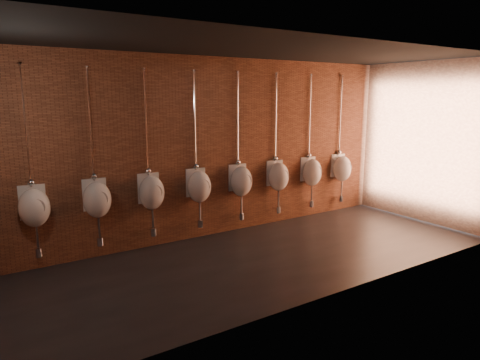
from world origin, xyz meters
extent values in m
plane|color=black|center=(0.00, 0.00, 0.00)|extent=(8.50, 8.50, 0.00)
cube|color=black|center=(0.00, 0.00, 3.20)|extent=(8.50, 3.00, 0.04)
cube|color=brown|center=(0.00, 1.50, 1.60)|extent=(8.50, 0.04, 3.20)
cube|color=brown|center=(0.00, -1.50, 1.60)|extent=(8.50, 0.04, 3.20)
cube|color=brown|center=(4.25, 0.00, 1.60)|extent=(0.04, 3.00, 3.20)
ellipsoid|color=silver|center=(-2.77, 1.34, 0.97)|extent=(0.46, 0.41, 0.56)
cube|color=silver|center=(-2.77, 1.48, 1.02)|extent=(0.36, 0.08, 0.50)
cylinder|color=gray|center=(-2.77, 1.20, 1.00)|extent=(0.25, 0.05, 0.25)
cylinder|color=silver|center=(-2.77, 1.46, 2.10)|extent=(0.03, 0.03, 1.70)
sphere|color=silver|center=(-2.77, 1.45, 1.31)|extent=(0.10, 0.10, 0.10)
cylinder|color=silver|center=(-2.77, 1.46, 2.95)|extent=(0.07, 0.07, 0.01)
cylinder|color=silver|center=(-2.77, 1.34, 0.55)|extent=(0.04, 0.04, 0.39)
cylinder|color=silver|center=(-2.77, 1.34, 0.30)|extent=(0.10, 0.10, 0.13)
cylinder|color=silver|center=(-2.77, 1.43, 0.30)|extent=(0.04, 0.18, 0.04)
ellipsoid|color=silver|center=(-1.90, 1.34, 0.97)|extent=(0.46, 0.41, 0.56)
cube|color=silver|center=(-1.90, 1.48, 1.02)|extent=(0.36, 0.08, 0.50)
cylinder|color=gray|center=(-1.90, 1.20, 1.00)|extent=(0.25, 0.05, 0.25)
cylinder|color=silver|center=(-1.90, 1.46, 2.10)|extent=(0.03, 0.03, 1.70)
sphere|color=silver|center=(-1.90, 1.45, 1.31)|extent=(0.10, 0.10, 0.10)
cylinder|color=silver|center=(-1.90, 1.46, 2.95)|extent=(0.07, 0.07, 0.01)
cylinder|color=silver|center=(-1.90, 1.34, 0.55)|extent=(0.04, 0.04, 0.39)
cylinder|color=silver|center=(-1.90, 1.34, 0.30)|extent=(0.10, 0.10, 0.13)
cylinder|color=silver|center=(-1.90, 1.43, 0.30)|extent=(0.04, 0.18, 0.04)
ellipsoid|color=silver|center=(-1.02, 1.34, 0.97)|extent=(0.46, 0.41, 0.56)
cube|color=silver|center=(-1.02, 1.48, 1.02)|extent=(0.36, 0.08, 0.50)
cylinder|color=gray|center=(-1.02, 1.20, 1.00)|extent=(0.25, 0.05, 0.25)
cylinder|color=silver|center=(-1.02, 1.46, 2.10)|extent=(0.03, 0.03, 1.70)
sphere|color=silver|center=(-1.02, 1.45, 1.31)|extent=(0.10, 0.10, 0.10)
cylinder|color=silver|center=(-1.02, 1.46, 2.95)|extent=(0.07, 0.07, 0.01)
cylinder|color=silver|center=(-1.02, 1.34, 0.55)|extent=(0.04, 0.04, 0.39)
cylinder|color=silver|center=(-1.02, 1.34, 0.30)|extent=(0.10, 0.10, 0.13)
cylinder|color=silver|center=(-1.02, 1.43, 0.30)|extent=(0.04, 0.18, 0.04)
ellipsoid|color=silver|center=(-0.15, 1.34, 0.97)|extent=(0.46, 0.41, 0.56)
cube|color=silver|center=(-0.15, 1.48, 1.02)|extent=(0.36, 0.08, 0.50)
cylinder|color=gray|center=(-0.15, 1.20, 1.00)|extent=(0.25, 0.05, 0.25)
cylinder|color=silver|center=(-0.15, 1.46, 2.10)|extent=(0.03, 0.03, 1.70)
sphere|color=silver|center=(-0.15, 1.45, 1.31)|extent=(0.10, 0.10, 0.10)
cylinder|color=silver|center=(-0.15, 1.46, 2.95)|extent=(0.07, 0.07, 0.01)
cylinder|color=silver|center=(-0.15, 1.34, 0.55)|extent=(0.04, 0.04, 0.39)
cylinder|color=silver|center=(-0.15, 1.34, 0.30)|extent=(0.10, 0.10, 0.13)
cylinder|color=silver|center=(-0.15, 1.43, 0.30)|extent=(0.04, 0.18, 0.04)
ellipsoid|color=silver|center=(0.73, 1.34, 0.97)|extent=(0.46, 0.41, 0.56)
cube|color=silver|center=(0.73, 1.48, 1.02)|extent=(0.36, 0.08, 0.50)
cylinder|color=gray|center=(0.73, 1.20, 1.00)|extent=(0.25, 0.05, 0.25)
cylinder|color=silver|center=(0.73, 1.46, 2.10)|extent=(0.03, 0.03, 1.70)
sphere|color=silver|center=(0.73, 1.45, 1.31)|extent=(0.10, 0.10, 0.10)
cylinder|color=silver|center=(0.73, 1.46, 2.95)|extent=(0.07, 0.07, 0.01)
cylinder|color=silver|center=(0.73, 1.34, 0.55)|extent=(0.04, 0.04, 0.39)
cylinder|color=silver|center=(0.73, 1.34, 0.30)|extent=(0.10, 0.10, 0.13)
cylinder|color=silver|center=(0.73, 1.43, 0.30)|extent=(0.04, 0.18, 0.04)
ellipsoid|color=silver|center=(1.61, 1.34, 0.97)|extent=(0.46, 0.41, 0.56)
cube|color=silver|center=(1.61, 1.48, 1.02)|extent=(0.36, 0.08, 0.50)
cylinder|color=gray|center=(1.61, 1.20, 1.00)|extent=(0.25, 0.05, 0.25)
cylinder|color=silver|center=(1.61, 1.46, 2.10)|extent=(0.03, 0.03, 1.70)
sphere|color=silver|center=(1.61, 1.45, 1.31)|extent=(0.10, 0.10, 0.10)
cylinder|color=silver|center=(1.61, 1.46, 2.95)|extent=(0.07, 0.07, 0.01)
cylinder|color=silver|center=(1.61, 1.34, 0.55)|extent=(0.04, 0.04, 0.39)
cylinder|color=silver|center=(1.61, 1.34, 0.30)|extent=(0.10, 0.10, 0.13)
cylinder|color=silver|center=(1.61, 1.43, 0.30)|extent=(0.04, 0.18, 0.04)
ellipsoid|color=silver|center=(2.48, 1.34, 0.97)|extent=(0.46, 0.41, 0.56)
cube|color=silver|center=(2.48, 1.48, 1.02)|extent=(0.36, 0.08, 0.50)
cylinder|color=gray|center=(2.48, 1.20, 1.00)|extent=(0.25, 0.05, 0.25)
cylinder|color=silver|center=(2.48, 1.46, 2.10)|extent=(0.03, 0.03, 1.70)
sphere|color=silver|center=(2.48, 1.45, 1.31)|extent=(0.10, 0.10, 0.10)
cylinder|color=silver|center=(2.48, 1.46, 2.95)|extent=(0.07, 0.07, 0.01)
cylinder|color=silver|center=(2.48, 1.34, 0.55)|extent=(0.04, 0.04, 0.39)
cylinder|color=silver|center=(2.48, 1.34, 0.30)|extent=(0.10, 0.10, 0.13)
cylinder|color=silver|center=(2.48, 1.43, 0.30)|extent=(0.04, 0.18, 0.04)
ellipsoid|color=silver|center=(3.36, 1.34, 0.97)|extent=(0.46, 0.41, 0.56)
cube|color=silver|center=(3.36, 1.48, 1.02)|extent=(0.36, 0.08, 0.50)
cylinder|color=gray|center=(3.36, 1.20, 1.00)|extent=(0.25, 0.05, 0.25)
cylinder|color=silver|center=(3.36, 1.46, 2.10)|extent=(0.03, 0.03, 1.70)
sphere|color=silver|center=(3.36, 1.45, 1.31)|extent=(0.10, 0.10, 0.10)
cylinder|color=silver|center=(3.36, 1.46, 2.95)|extent=(0.07, 0.07, 0.01)
cylinder|color=silver|center=(3.36, 1.34, 0.55)|extent=(0.04, 0.04, 0.39)
cylinder|color=silver|center=(3.36, 1.34, 0.30)|extent=(0.10, 0.10, 0.13)
cylinder|color=silver|center=(3.36, 1.43, 0.30)|extent=(0.04, 0.18, 0.04)
camera|label=1|loc=(-3.51, -5.17, 2.52)|focal=32.00mm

